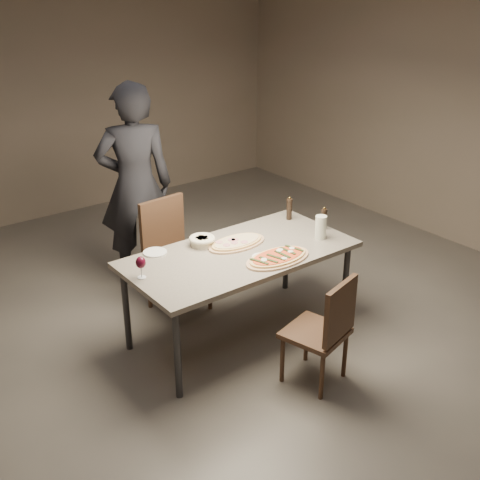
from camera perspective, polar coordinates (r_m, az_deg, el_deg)
room at (r=4.41m, az=0.00°, el=6.53°), size 7.00×7.00×7.00m
dining_table at (r=4.67m, az=0.00°, el=-1.76°), size 1.80×0.90×0.75m
zucchini_pizza at (r=4.53m, az=3.61°, el=-1.65°), size 0.56×0.31×0.05m
ham_pizza at (r=4.76m, az=-0.31°, el=-0.25°), size 0.51×0.28×0.04m
bread_basket at (r=4.74m, az=-3.62°, el=-0.03°), size 0.21×0.21×0.07m
oil_dish at (r=4.54m, az=2.02°, el=-1.64°), size 0.14×0.14×0.02m
pepper_mill_left at (r=5.24m, az=4.70°, el=2.98°), size 0.05×0.05×0.21m
pepper_mill_right at (r=5.07m, az=7.96°, el=2.01°), size 0.05×0.05×0.20m
carafe at (r=4.89m, az=7.66°, el=1.21°), size 0.09×0.09×0.19m
wine_glass at (r=4.27m, az=-9.39°, el=-2.18°), size 0.07×0.07×0.16m
side_plate at (r=4.67m, az=-8.06°, el=-1.17°), size 0.18×0.18×0.01m
chair_near at (r=4.26m, az=8.13°, el=-8.14°), size 0.49×0.49×0.85m
chair_far at (r=5.21m, az=-6.53°, el=-0.83°), size 0.50×0.50×0.97m
diner at (r=5.56m, az=-9.90°, el=5.07°), size 0.81×0.68×1.89m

